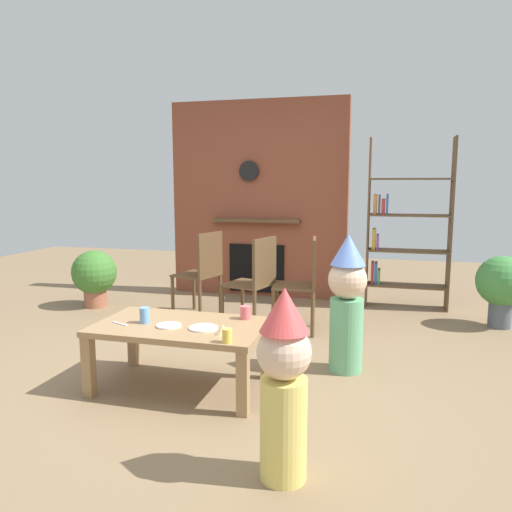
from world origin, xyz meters
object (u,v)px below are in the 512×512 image
(paper_plate_rear, at_px, (169,326))
(dining_chair_left, at_px, (203,269))
(birthday_cake_slice, at_px, (223,329))
(dining_chair_right, at_px, (304,279))
(coffee_table, at_px, (181,333))
(paper_cup_near_left, at_px, (145,315))
(bookshelf, at_px, (402,230))
(paper_cup_center, at_px, (245,312))
(potted_plant_short, at_px, (94,275))
(paper_plate_front, at_px, (203,328))
(potted_plant_tall, at_px, (502,284))
(child_with_cone_hat, at_px, (284,380))
(child_in_pink, at_px, (347,300))
(paper_cup_near_right, at_px, (227,336))
(dining_chair_middle, at_px, (256,278))

(paper_plate_rear, distance_m, dining_chair_left, 1.88)
(birthday_cake_slice, relative_size, dining_chair_left, 0.11)
(dining_chair_left, relative_size, dining_chair_right, 1.00)
(dining_chair_left, bearing_deg, coffee_table, 122.23)
(paper_cup_near_left, bearing_deg, bookshelf, 57.63)
(coffee_table, height_order, paper_cup_center, paper_cup_center)
(bookshelf, bearing_deg, paper_cup_near_left, -122.37)
(dining_chair_right, height_order, potted_plant_short, dining_chair_right)
(bookshelf, distance_m, paper_plate_front, 3.11)
(potted_plant_tall, bearing_deg, child_with_cone_hat, -117.19)
(paper_cup_center, height_order, dining_chair_right, dining_chair_right)
(paper_cup_near_left, bearing_deg, paper_plate_front, -3.41)
(potted_plant_short, bearing_deg, paper_plate_rear, -46.27)
(paper_plate_rear, distance_m, child_in_pink, 1.32)
(paper_cup_near_right, relative_size, dining_chair_middle, 0.10)
(birthday_cake_slice, distance_m, potted_plant_tall, 3.09)
(child_with_cone_hat, height_order, dining_chair_left, child_with_cone_hat)
(dining_chair_left, height_order, potted_plant_short, dining_chair_left)
(paper_plate_front, distance_m, dining_chair_middle, 1.49)
(bookshelf, relative_size, coffee_table, 1.64)
(child_with_cone_hat, xyz_separation_m, potted_plant_tall, (1.54, 3.00, -0.06))
(paper_cup_near_left, relative_size, paper_cup_center, 1.16)
(coffee_table, bearing_deg, dining_chair_middle, 83.85)
(paper_plate_rear, xyz_separation_m, birthday_cake_slice, (0.41, -0.07, 0.03))
(coffee_table, distance_m, dining_chair_right, 1.62)
(paper_plate_front, bearing_deg, child_with_cone_hat, -48.14)
(paper_plate_front, xyz_separation_m, child_in_pink, (0.89, 0.67, 0.09))
(child_in_pink, xyz_separation_m, dining_chair_right, (-0.47, 0.89, -0.04))
(paper_plate_rear, height_order, dining_chair_middle, dining_chair_middle)
(bookshelf, bearing_deg, birthday_cake_slice, -111.79)
(child_with_cone_hat, bearing_deg, bookshelf, -55.77)
(birthday_cake_slice, bearing_deg, dining_chair_middle, 97.28)
(paper_cup_near_left, distance_m, child_with_cone_hat, 1.42)
(coffee_table, relative_size, child_in_pink, 1.11)
(child_in_pink, xyz_separation_m, dining_chair_middle, (-0.92, 0.82, -0.04))
(dining_chair_right, bearing_deg, potted_plant_tall, -168.72)
(birthday_cake_slice, height_order, child_with_cone_hat, child_with_cone_hat)
(potted_plant_short, bearing_deg, child_in_pink, -22.47)
(child_in_pink, relative_size, dining_chair_left, 1.16)
(child_with_cone_hat, xyz_separation_m, dining_chair_right, (-0.30, 2.36, 0.02))
(bookshelf, height_order, paper_cup_center, bookshelf)
(child_in_pink, relative_size, potted_plant_tall, 1.47)
(paper_cup_near_left, distance_m, child_in_pink, 1.47)
(paper_cup_center, bearing_deg, paper_plate_front, -124.17)
(coffee_table, relative_size, paper_plate_front, 6.04)
(birthday_cake_slice, distance_m, potted_plant_short, 2.96)
(coffee_table, distance_m, paper_plate_rear, 0.12)
(paper_plate_rear, distance_m, child_with_cone_hat, 1.24)
(dining_chair_middle, bearing_deg, paper_cup_near_right, 115.40)
(paper_cup_near_right, relative_size, paper_plate_front, 0.45)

